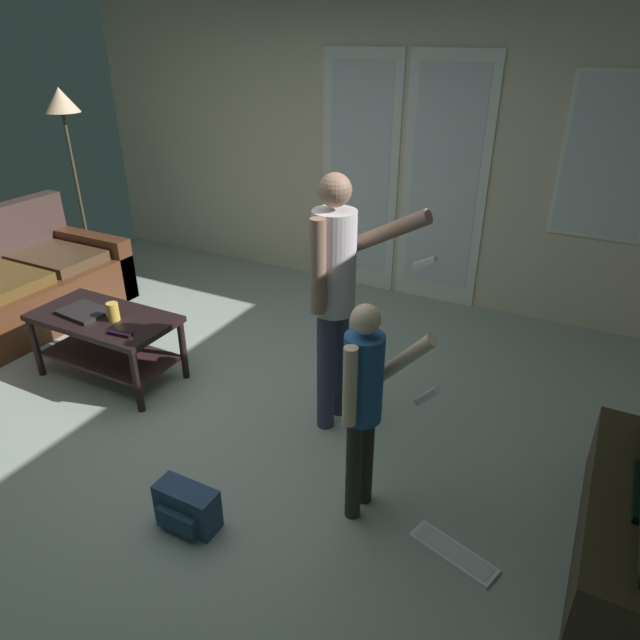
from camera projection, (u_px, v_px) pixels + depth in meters
ground_plane at (195, 416)px, 3.77m from camera, size 5.87×5.16×0.02m
wall_back_with_doors at (367, 151)px, 5.15m from camera, size 5.87×0.09×2.66m
coffee_table at (106, 333)px, 4.03m from camera, size 1.04×0.53×0.50m
tv_stand at (631, 527)px, 2.67m from camera, size 0.43×1.32×0.39m
person_adult at (336, 284)px, 3.29m from camera, size 0.69×0.43×1.60m
person_child at (364, 396)px, 2.71m from camera, size 0.44×0.32×1.20m
floor_lamp at (63, 115)px, 5.30m from camera, size 0.33×0.33×1.81m
backpack at (187, 508)px, 2.88m from camera, size 0.33×0.18×0.23m
loose_keyboard at (453, 552)px, 2.76m from camera, size 0.46×0.25×0.02m
laptop_closed at (84, 312)px, 3.99m from camera, size 0.36×0.28×0.03m
cup_near_edge at (113, 312)px, 3.88m from camera, size 0.08×0.08×0.13m
tv_remote_black at (120, 333)px, 3.71m from camera, size 0.17×0.07×0.02m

